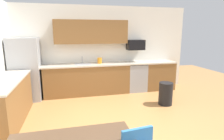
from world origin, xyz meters
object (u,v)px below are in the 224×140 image
oven_range (136,77)px  trash_bin (166,94)px  microwave (135,45)px  kettle (100,61)px  refrigerator (26,69)px

oven_range → trash_bin: 1.39m
microwave → kettle: (-1.18, -0.05, -0.47)m
oven_range → trash_bin: (0.34, -1.34, -0.16)m
trash_bin → kettle: size_ratio=3.00×
refrigerator → microwave: size_ratio=3.23×
kettle → trash_bin: bearing=-42.4°
oven_range → kettle: (-1.18, 0.05, 0.56)m
refrigerator → microwave: bearing=3.1°
refrigerator → trash_bin: bearing=-19.2°
refrigerator → kettle: bearing=3.5°
oven_range → microwave: bearing=90.0°
trash_bin → refrigerator: bearing=160.8°
microwave → kettle: microwave is taller
kettle → refrigerator: bearing=-176.5°
trash_bin → kettle: 2.19m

